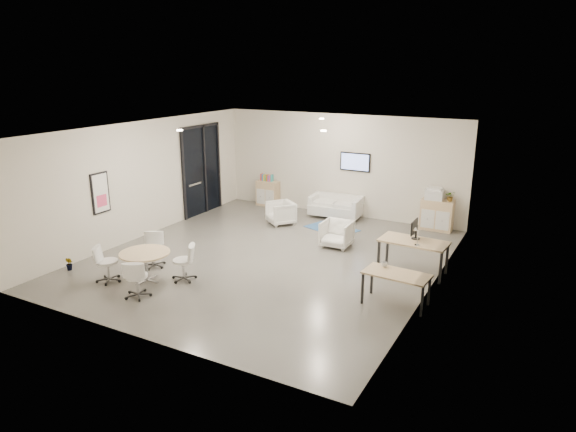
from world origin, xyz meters
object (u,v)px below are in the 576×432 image
at_px(sideboard_left, 268,193).
at_px(armchair_right, 337,233).
at_px(sideboard_right, 437,215).
at_px(desk_rear, 414,244).
at_px(round_table, 145,256).
at_px(loveseat, 336,207).
at_px(armchair_left, 281,212).
at_px(desk_front, 397,276).

relative_size(sideboard_left, armchair_right, 1.11).
bearing_deg(armchair_right, sideboard_right, 51.69).
bearing_deg(armchair_right, desk_rear, -22.41).
height_order(sideboard_left, desk_rear, sideboard_left).
xyz_separation_m(sideboard_right, round_table, (-4.85, -6.80, 0.13)).
bearing_deg(loveseat, desk_rear, -48.71).
bearing_deg(loveseat, sideboard_left, 172.43).
bearing_deg(armchair_right, round_table, -126.73).
distance_m(loveseat, round_table, 6.87).
height_order(loveseat, round_table, loveseat).
bearing_deg(round_table, armchair_left, 83.75).
distance_m(sideboard_left, armchair_left, 2.19).
bearing_deg(round_table, sideboard_right, 54.48).
relative_size(armchair_right, desk_rear, 0.49).
xyz_separation_m(loveseat, desk_front, (3.51, -5.16, 0.28)).
bearing_deg(round_table, desk_rear, 32.44).
xyz_separation_m(loveseat, armchair_right, (1.11, -2.54, 0.06)).
distance_m(loveseat, armchair_left, 1.89).
bearing_deg(loveseat, armchair_right, -69.93).
bearing_deg(desk_rear, desk_front, -82.04).
height_order(loveseat, armchair_right, armchair_right).
bearing_deg(sideboard_left, round_table, -82.83).
height_order(loveseat, desk_front, loveseat).
xyz_separation_m(loveseat, desk_rear, (3.37, -3.39, 0.38)).
height_order(desk_rear, desk_front, desk_rear).
distance_m(sideboard_left, desk_front, 8.12).
distance_m(sideboard_right, round_table, 8.35).
bearing_deg(desk_rear, sideboard_right, 97.57).
bearing_deg(desk_front, armchair_right, 136.86).
bearing_deg(desk_front, sideboard_right, 98.66).
relative_size(sideboard_right, desk_rear, 0.58).
distance_m(armchair_right, desk_front, 3.56).
bearing_deg(loveseat, sideboard_right, -0.58).
bearing_deg(armchair_left, sideboard_left, 169.00).
bearing_deg(sideboard_right, loveseat, -177.04).
distance_m(sideboard_left, armchair_right, 4.61).
bearing_deg(desk_front, armchair_left, 146.20).
relative_size(sideboard_left, armchair_left, 1.12).
relative_size(armchair_right, round_table, 0.70).
bearing_deg(armchair_left, armchair_right, 13.45).
bearing_deg(armchair_right, loveseat, 111.77).
height_order(sideboard_right, desk_rear, sideboard_right).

